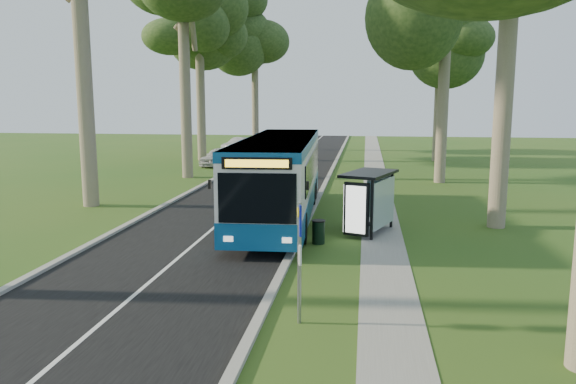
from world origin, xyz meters
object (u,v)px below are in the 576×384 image
Objects in this scene: bus_stop_sign at (299,249)px; car_silver at (239,145)px; bus at (280,178)px; litter_bin at (318,232)px; bus_shelter at (372,192)px; car_white at (219,157)px.

bus_stop_sign is 41.12m from car_silver.
car_silver is at bearing 90.68° from bus_stop_sign.
bus is 15.54× the size of litter_bin.
bus_stop_sign reaches higher than litter_bin.
car_silver is (-8.29, 28.89, -1.09)m from bus.
litter_bin is (-1.85, -1.58, -1.19)m from bus_shelter.
bus reaches higher than bus_shelter.
car_white reaches higher than car_silver.
bus_shelter is (1.69, 8.67, -0.10)m from bus_stop_sign.
bus_stop_sign reaches higher than car_white.
bus is 11.09m from bus_stop_sign.
bus is 4.41m from bus_shelter.
bus_stop_sign is at bearing -80.61° from bus_shelter.
car_silver is at bearing 107.41° from litter_bin.
bus_stop_sign is 0.67× the size of car_silver.
car_silver is (-10.41, 39.77, -1.03)m from bus_stop_sign.
bus_shelter is at bearing 40.50° from litter_bin.
car_silver is (-12.10, 31.10, -0.93)m from bus_shelter.
bus reaches higher than car_silver.
car_silver is (-10.25, 32.68, 0.26)m from litter_bin.
car_white is 10.79m from car_silver.
litter_bin is (1.96, -3.79, -1.35)m from bus.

